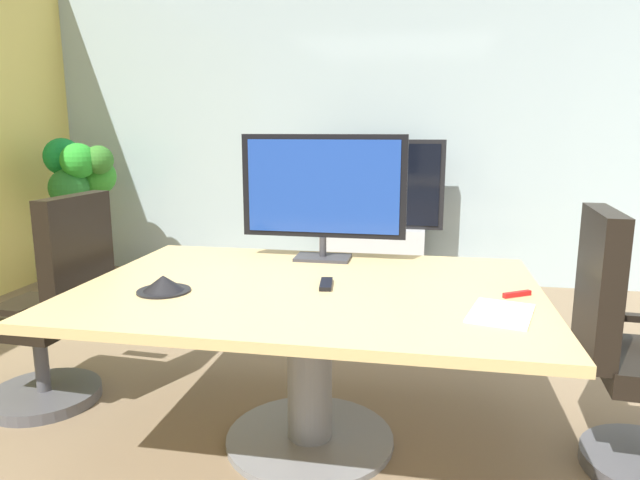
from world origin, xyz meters
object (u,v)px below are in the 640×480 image
at_px(wall_display_unit, 373,239).
at_px(remote_control, 326,284).
at_px(conference_phone, 164,284).
at_px(office_chair_right, 637,366).
at_px(potted_plant, 82,189).
at_px(tv_monitor, 323,190).
at_px(office_chair_left, 53,319).
at_px(conference_table, 309,323).

bearing_deg(wall_display_unit, remote_control, -89.22).
bearing_deg(conference_phone, wall_display_unit, 77.58).
distance_m(office_chair_right, wall_display_unit, 2.85).
distance_m(conference_phone, remote_control, 0.68).
distance_m(wall_display_unit, potted_plant, 2.62).
distance_m(office_chair_right, tv_monitor, 1.59).
distance_m(office_chair_left, conference_phone, 0.90).
relative_size(office_chair_right, potted_plant, 0.83).
xyz_separation_m(tv_monitor, wall_display_unit, (0.07, 2.07, -0.66)).
xyz_separation_m(conference_table, wall_display_unit, (0.04, 2.57, -0.13)).
xyz_separation_m(potted_plant, conference_phone, (1.95, -2.42, -0.10)).
height_order(conference_phone, remote_control, conference_phone).
xyz_separation_m(potted_plant, remote_control, (2.59, -2.21, -0.13)).
relative_size(wall_display_unit, potted_plant, 0.99).
distance_m(conference_table, wall_display_unit, 2.57).
bearing_deg(office_chair_left, conference_table, 88.01).
relative_size(potted_plant, remote_control, 7.76).
height_order(office_chair_left, wall_display_unit, wall_display_unit).
bearing_deg(potted_plant, wall_display_unit, 7.94).
xyz_separation_m(conference_phone, remote_control, (0.65, 0.20, -0.02)).
relative_size(tv_monitor, wall_display_unit, 0.64).
relative_size(office_chair_left, potted_plant, 0.83).
relative_size(conference_table, office_chair_right, 1.79).
bearing_deg(wall_display_unit, office_chair_right, -62.59).
xyz_separation_m(office_chair_right, remote_control, (-1.28, -0.04, 0.29)).
bearing_deg(potted_plant, tv_monitor, -34.52).
bearing_deg(conference_table, potted_plant, 138.68).
bearing_deg(potted_plant, conference_phone, -51.19).
xyz_separation_m(wall_display_unit, remote_control, (0.04, -2.57, 0.31)).
xyz_separation_m(office_chair_right, conference_phone, (-1.92, -0.25, 0.31)).
bearing_deg(tv_monitor, remote_control, -78.32).
relative_size(tv_monitor, remote_control, 4.94).
relative_size(tv_monitor, conference_phone, 3.82).
bearing_deg(office_chair_right, conference_phone, 101.26).
distance_m(office_chair_right, potted_plant, 4.45).
bearing_deg(wall_display_unit, conference_phone, -102.42).
relative_size(office_chair_left, tv_monitor, 1.30).
height_order(tv_monitor, wall_display_unit, tv_monitor).
xyz_separation_m(conference_table, office_chair_left, (-1.35, 0.12, -0.11)).
distance_m(conference_table, office_chair_right, 1.35).
bearing_deg(tv_monitor, conference_table, -86.50).
xyz_separation_m(conference_table, potted_plant, (-2.52, 2.21, 0.30)).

